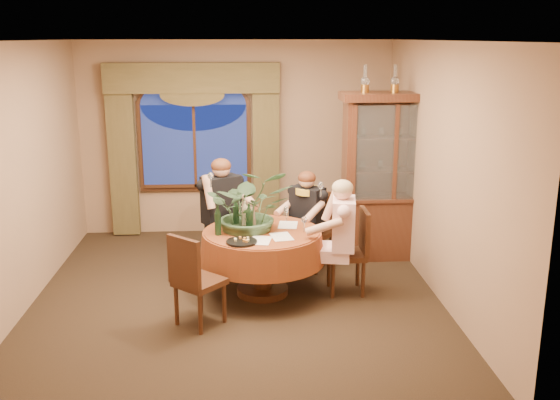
{
  "coord_description": "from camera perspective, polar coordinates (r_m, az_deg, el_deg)",
  "views": [
    {
      "loc": [
        0.08,
        -6.54,
        2.84
      ],
      "look_at": [
        0.49,
        0.07,
        1.1
      ],
      "focal_mm": 40.0,
      "sensor_mm": 36.0,
      "label": 1
    }
  ],
  "objects": [
    {
      "name": "tasting_paper_2",
      "position": [
        6.6,
        -1.79,
        -3.72
      ],
      "size": [
        0.26,
        0.33,
        0.0
      ],
      "primitive_type": "cube",
      "rotation": [
        0.0,
        0.0,
        -0.19
      ],
      "color": "white",
      "rests_on": "dining_table"
    },
    {
      "name": "wine_glass_person_scarf",
      "position": [
        7.27,
        0.57,
        -1.25
      ],
      "size": [
        0.07,
        0.07,
        0.18
      ],
      "primitive_type": null,
      "color": "silver",
      "rests_on": "dining_table"
    },
    {
      "name": "wine_bottle_1",
      "position": [
        7.04,
        -4.04,
        -1.19
      ],
      "size": [
        0.07,
        0.07,
        0.33
      ],
      "primitive_type": "cylinder",
      "color": "black",
      "rests_on": "dining_table"
    },
    {
      "name": "olive_bowl",
      "position": [
        6.89,
        -1.5,
        -2.71
      ],
      "size": [
        0.16,
        0.16,
        0.05
      ],
      "primitive_type": "imported",
      "color": "#41542C",
      "rests_on": "dining_table"
    },
    {
      "name": "china_cabinet",
      "position": [
        8.19,
        10.07,
        2.1
      ],
      "size": [
        1.34,
        0.53,
        2.16
      ],
      "primitive_type": "cube",
      "color": "#3D1C10",
      "rests_on": "floor"
    },
    {
      "name": "centerpiece_plant",
      "position": [
        6.86,
        -2.76,
        2.19
      ],
      "size": [
        0.93,
        1.04,
        0.81
      ],
      "primitive_type": "imported",
      "color": "#314F31",
      "rests_on": "dining_table"
    },
    {
      "name": "wine_glass_person_back",
      "position": [
        7.29,
        -3.61,
        -1.22
      ],
      "size": [
        0.07,
        0.07,
        0.18
      ],
      "primitive_type": null,
      "color": "silver",
      "rests_on": "dining_table"
    },
    {
      "name": "chair_back_right",
      "position": [
        7.81,
        2.99,
        -2.89
      ],
      "size": [
        0.59,
        0.59,
        0.96
      ],
      "primitive_type": "cube",
      "rotation": [
        0.0,
        0.0,
        -3.84
      ],
      "color": "black",
      "rests_on": "floor"
    },
    {
      "name": "window",
      "position": [
        9.13,
        -7.8,
        4.87
      ],
      "size": [
        1.62,
        0.1,
        1.32
      ],
      "primitive_type": null,
      "color": "navy",
      "rests_on": "wall_back"
    },
    {
      "name": "wine_bottle_0",
      "position": [
        6.78,
        -5.71,
        -1.85
      ],
      "size": [
        0.07,
        0.07,
        0.33
      ],
      "primitive_type": "cylinder",
      "color": "black",
      "rests_on": "dining_table"
    },
    {
      "name": "ceiling",
      "position": [
        6.54,
        -4.38,
        14.33
      ],
      "size": [
        5.0,
        5.0,
        0.0
      ],
      "primitive_type": "plane",
      "rotation": [
        3.14,
        0.0,
        0.0
      ],
      "color": "white",
      "rests_on": "wall_back"
    },
    {
      "name": "dining_table",
      "position": [
        7.06,
        -1.63,
        -5.73
      ],
      "size": [
        1.49,
        1.49,
        0.75
      ],
      "primitive_type": "cylinder",
      "rotation": [
        0.0,
        0.0,
        -0.06
      ],
      "color": "maroon",
      "rests_on": "floor"
    },
    {
      "name": "arched_transom",
      "position": [
        9.03,
        -7.97,
        9.75
      ],
      "size": [
        1.6,
        0.06,
        0.44
      ],
      "primitive_type": null,
      "color": "navy",
      "rests_on": "wall_back"
    },
    {
      "name": "floor",
      "position": [
        7.13,
        -3.94,
        -8.79
      ],
      "size": [
        5.0,
        5.0,
        0.0
      ],
      "primitive_type": "plane",
      "color": "black",
      "rests_on": "ground"
    },
    {
      "name": "tasting_paper_0",
      "position": [
        6.72,
        0.13,
        -3.37
      ],
      "size": [
        0.26,
        0.33,
        0.0
      ],
      "primitive_type": "cube",
      "rotation": [
        0.0,
        0.0,
        0.18
      ],
      "color": "white",
      "rests_on": "dining_table"
    },
    {
      "name": "person_scarf",
      "position": [
        7.69,
        2.51,
        -1.94
      ],
      "size": [
        0.62,
        0.61,
        1.27
      ],
      "primitive_type": null,
      "rotation": [
        0.0,
        0.0,
        -3.83
      ],
      "color": "black",
      "rests_on": "floor"
    },
    {
      "name": "person_pink",
      "position": [
        6.91,
        5.79,
        -3.6
      ],
      "size": [
        0.52,
        0.55,
        1.35
      ],
      "primitive_type": null,
      "rotation": [
        0.0,
        0.0,
        1.41
      ],
      "color": "beige",
      "rests_on": "floor"
    },
    {
      "name": "wine_bottle_3",
      "position": [
        6.82,
        -2.85,
        -1.69
      ],
      "size": [
        0.07,
        0.07,
        0.33
      ],
      "primitive_type": "cylinder",
      "color": "black",
      "rests_on": "dining_table"
    },
    {
      "name": "wall_back",
      "position": [
        9.15,
        -4.03,
        5.63
      ],
      "size": [
        4.5,
        0.0,
        4.5
      ],
      "primitive_type": "plane",
      "rotation": [
        1.57,
        0.0,
        0.0
      ],
      "color": "#927358",
      "rests_on": "ground"
    },
    {
      "name": "chair_right",
      "position": [
        7.11,
        6.07,
        -4.75
      ],
      "size": [
        0.42,
        0.42,
        0.96
      ],
      "primitive_type": "cube",
      "rotation": [
        0.0,
        0.0,
        1.57
      ],
      "color": "black",
      "rests_on": "floor"
    },
    {
      "name": "drapery_right",
      "position": [
        9.08,
        -1.28,
        4.18
      ],
      "size": [
        0.38,
        0.14,
        2.32
      ],
      "primitive_type": "cube",
      "color": "#4C4323",
      "rests_on": "floor"
    },
    {
      "name": "person_back",
      "position": [
        7.73,
        -5.38,
        -1.32
      ],
      "size": [
        0.68,
        0.66,
        1.42
      ],
      "primitive_type": null,
      "rotation": [
        0.0,
        0.0,
        -2.62
      ],
      "color": "black",
      "rests_on": "floor"
    },
    {
      "name": "wine_glass_person_pink",
      "position": [
        6.87,
        2.22,
        -2.22
      ],
      "size": [
        0.07,
        0.07,
        0.18
      ],
      "primitive_type": null,
      "color": "silver",
      "rests_on": "dining_table"
    },
    {
      "name": "swag_valance",
      "position": [
        8.93,
        -8.06,
        10.99
      ],
      "size": [
        2.45,
        0.16,
        0.42
      ],
      "primitive_type": null,
      "color": "#4C4323",
      "rests_on": "wall_back"
    },
    {
      "name": "stoneware_vase",
      "position": [
        7.0,
        -2.75,
        -1.59
      ],
      "size": [
        0.14,
        0.14,
        0.25
      ],
      "primitive_type": null,
      "color": "#977960",
      "rests_on": "dining_table"
    },
    {
      "name": "chair_front_left",
      "position": [
        6.35,
        -7.37,
        -7.21
      ],
      "size": [
        0.59,
        0.59,
        0.96
      ],
      "primitive_type": "cube",
      "rotation": [
        0.0,
        0.0,
        -0.73
      ],
      "color": "black",
      "rests_on": "floor"
    },
    {
      "name": "chair_back",
      "position": [
        7.8,
        -4.75,
        -2.94
      ],
      "size": [
        0.56,
        0.56,
        0.96
      ],
      "primitive_type": "cube",
      "rotation": [
        0.0,
        0.0,
        -2.69
      ],
      "color": "black",
      "rests_on": "floor"
    },
    {
      "name": "drapery_left",
      "position": [
        9.23,
        -14.2,
        3.91
      ],
      "size": [
        0.38,
        0.14,
        2.32
      ],
      "primitive_type": "cube",
      "color": "#4C4323",
      "rests_on": "floor"
    },
    {
      "name": "oil_lamp_right",
      "position": [
        8.11,
        13.1,
        10.78
      ],
      "size": [
        0.11,
        0.11,
        0.34
      ],
      "primitive_type": null,
      "color": "#A5722D",
      "rests_on": "china_cabinet"
    },
    {
      "name": "oil_lamp_left",
      "position": [
        7.93,
        7.79,
        10.94
      ],
      "size": [
        0.11,
        0.11,
        0.34
      ],
      "primitive_type": null,
      "color": "#A5722D",
      "rests_on": "china_cabinet"
    },
    {
      "name": "tasting_paper_1",
      "position": [
        7.13,
        0.73,
        -2.29
      ],
      "size": [
        0.25,
        0.33,
        0.0
      ],
      "primitive_type": "cube",
      "rotation": [
        0.0,
        0.0,
        -0.14
      ],
      "color": "white",
      "rests_on": "dining_table"
    },
    {
      "name": "cheese_platter",
      "position": [
        6.54,
        -3.53,
        -3.84
      ],
      "size": [
        0.33,
        0.33,
        0.02
      ],
      "primitive_type": "cylinder",
      "color": "black",
      "rests_on": "dining_table"
    },
    {
      "name": "wine_bottle_2",
      "position": [
        6.93,
        -3.23,
        -1.44
      ],
      "size": [
        0.07,
        0.07,
        0.33
      ],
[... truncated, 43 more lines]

